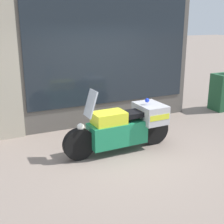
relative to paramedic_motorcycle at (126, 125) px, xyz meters
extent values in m
plane|color=gray|center=(-0.03, -0.15, -0.52)|extent=(60.00, 60.00, 0.00)
cube|color=#56514C|center=(-0.03, 1.85, 1.27)|extent=(5.41, 0.40, 3.60)
cube|color=#1E262D|center=(0.43, 1.64, 1.32)|extent=(4.18, 0.02, 2.60)
cube|color=slate|center=(0.39, 1.86, -0.25)|extent=(3.96, 0.30, 0.55)
cube|color=silver|center=(0.39, 2.00, 0.75)|extent=(3.96, 0.02, 1.49)
cube|color=beige|center=(0.39, 1.86, 1.49)|extent=(3.96, 0.30, 0.03)
cube|color=navy|center=(-1.08, 1.86, 1.53)|extent=(0.18, 0.04, 0.05)
cube|color=#195623|center=(-0.35, 1.86, 1.53)|extent=(0.18, 0.04, 0.05)
cube|color=#B7B2A8|center=(0.39, 1.86, 1.53)|extent=(0.18, 0.04, 0.05)
cube|color=#C68E19|center=(1.13, 1.86, 1.53)|extent=(0.18, 0.04, 0.05)
cube|color=black|center=(1.86, 1.86, 1.53)|extent=(0.18, 0.04, 0.05)
cube|color=white|center=(-0.98, 1.80, 0.16)|extent=(0.19, 0.02, 0.27)
cube|color=yellow|center=(-0.07, 1.80, 0.16)|extent=(0.19, 0.03, 0.27)
cube|color=red|center=(0.85, 1.80, 0.16)|extent=(0.19, 0.04, 0.27)
cube|color=orange|center=(1.76, 1.80, 0.16)|extent=(0.19, 0.02, 0.27)
cylinder|color=black|center=(-1.01, -0.03, -0.21)|extent=(0.63, 0.16, 0.62)
cylinder|color=black|center=(0.70, 0.02, -0.21)|extent=(0.63, 0.16, 0.62)
cube|color=#1E8456|center=(-0.20, -0.01, -0.13)|extent=(1.18, 0.51, 0.45)
cube|color=yellow|center=(-0.38, -0.01, 0.20)|extent=(0.65, 0.44, 0.27)
cube|color=black|center=(0.07, 0.00, 0.22)|extent=(0.69, 0.37, 0.10)
cube|color=#B7B7BC|center=(0.57, 0.02, 0.18)|extent=(0.53, 0.71, 0.38)
cube|color=yellow|center=(0.57, 0.02, 0.18)|extent=(0.48, 0.72, 0.11)
cube|color=#B2BCC6|center=(-0.76, -0.02, 0.55)|extent=(0.19, 0.33, 0.50)
sphere|color=white|center=(-0.97, -0.03, 0.13)|extent=(0.14, 0.14, 0.14)
sphere|color=blue|center=(0.49, 0.02, 0.46)|extent=(0.09, 0.09, 0.09)
camera|label=1|loc=(-2.74, -5.24, 2.12)|focal=50.00mm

